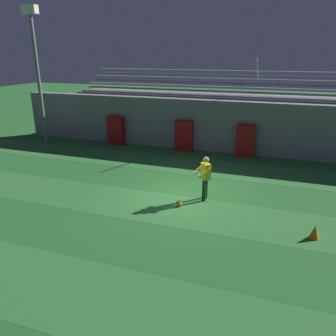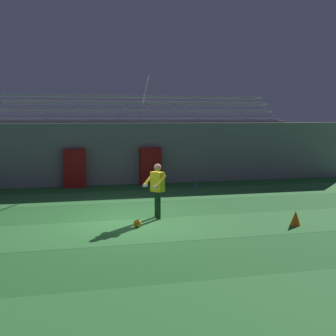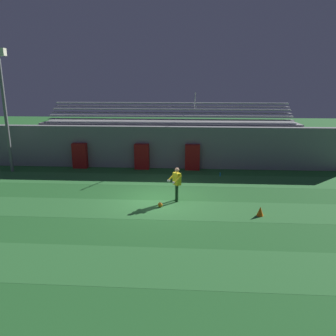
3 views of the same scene
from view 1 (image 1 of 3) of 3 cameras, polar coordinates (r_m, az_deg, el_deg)
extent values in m
plane|color=#286B2D|center=(12.68, 2.51, -4.80)|extent=(80.00, 80.00, 0.00)
cube|color=#337A38|center=(7.96, -10.80, -21.75)|extent=(28.00, 2.37, 0.01)
cube|color=#337A38|center=(11.59, 0.73, -7.20)|extent=(28.00, 2.37, 0.01)
cube|color=#337A38|center=(15.82, 6.10, 0.15)|extent=(28.00, 2.37, 0.01)
cube|color=gray|center=(18.29, 8.41, 7.25)|extent=(24.00, 0.60, 2.80)
cube|color=maroon|center=(18.27, 2.79, 5.63)|extent=(0.96, 0.44, 1.69)
cube|color=maroon|center=(17.67, 13.34, 4.64)|extent=(0.96, 0.44, 1.69)
cube|color=maroon|center=(19.81, -9.04, 6.50)|extent=(0.96, 0.44, 1.69)
cube|color=gray|center=(20.22, 9.50, 8.50)|extent=(18.00, 3.20, 2.90)
cube|color=#B7B7BC|center=(18.77, 9.08, 12.33)|extent=(17.10, 0.36, 0.10)
cube|color=gray|center=(18.60, 8.93, 11.56)|extent=(17.10, 0.60, 0.04)
cube|color=#B7B7BC|center=(19.41, 9.53, 13.72)|extent=(17.10, 0.36, 0.10)
cube|color=gray|center=(19.24, 9.38, 12.99)|extent=(17.10, 0.60, 0.04)
cube|color=#B7B7BC|center=(20.07, 9.95, 15.03)|extent=(17.10, 0.36, 0.10)
cube|color=gray|center=(19.89, 9.81, 14.33)|extent=(17.10, 0.60, 0.04)
cube|color=#B7B7BC|center=(20.73, 10.34, 16.25)|extent=(17.10, 0.36, 0.10)
cube|color=gray|center=(20.55, 10.21, 15.59)|extent=(17.10, 0.60, 0.04)
cylinder|color=#B7B7BC|center=(19.22, 15.31, 16.41)|extent=(0.06, 1.93, 1.25)
cylinder|color=slate|center=(20.79, -21.56, 13.69)|extent=(0.20, 0.20, 7.17)
cube|color=#F2EDCC|center=(20.84, -22.96, 24.08)|extent=(0.90, 0.36, 0.44)
cylinder|color=#143319|center=(12.13, 6.28, -3.94)|extent=(0.20, 0.20, 0.82)
cylinder|color=#143319|center=(12.40, 6.62, -3.43)|extent=(0.20, 0.20, 0.82)
cube|color=yellow|center=(12.00, 6.58, -0.56)|extent=(0.43, 0.44, 0.60)
sphere|color=#A37556|center=(11.86, 6.66, 1.43)|extent=(0.22, 0.22, 0.22)
cylinder|color=yellow|center=(11.73, 6.54, -0.79)|extent=(0.42, 0.38, 0.37)
cylinder|color=yellow|center=(12.12, 5.47, -0.07)|extent=(0.42, 0.38, 0.37)
cube|color=silver|center=(11.72, 5.56, -1.46)|extent=(0.16, 0.16, 0.08)
cube|color=silver|center=(12.05, 4.69, -0.83)|extent=(0.16, 0.16, 0.08)
sphere|color=orange|center=(11.78, 1.93, -6.18)|extent=(0.22, 0.22, 0.22)
cone|color=orange|center=(10.74, 24.17, -10.13)|extent=(0.30, 0.30, 0.42)
cylinder|color=#1E8CD8|center=(16.35, 18.52, 0.30)|extent=(0.07, 0.07, 0.24)
camera|label=2|loc=(4.98, -69.13, -19.98)|focal=42.00mm
camera|label=3|loc=(4.44, -137.06, -9.40)|focal=35.00mm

